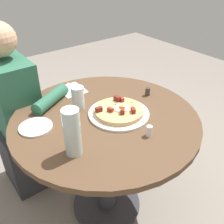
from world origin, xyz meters
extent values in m
plane|color=gray|center=(0.00, 0.00, 0.00)|extent=(6.00, 6.00, 0.00)
cylinder|color=brown|center=(0.00, 0.00, 0.70)|extent=(0.97, 0.97, 0.03)
cylinder|color=#333338|center=(0.00, 0.00, 0.34)|extent=(0.12, 0.12, 0.68)
cylinder|color=#333338|center=(0.00, 0.00, 0.01)|extent=(0.44, 0.44, 0.02)
cube|color=#2D2D33|center=(0.53, 0.30, 0.23)|extent=(0.32, 0.28, 0.45)
cube|color=#2D664C|center=(0.53, 0.30, 0.69)|extent=(0.38, 0.22, 0.48)
cylinder|color=#2D664C|center=(0.29, 0.16, 0.74)|extent=(0.19, 0.26, 0.07)
cylinder|color=white|center=(-0.03, -0.06, 0.72)|extent=(0.32, 0.32, 0.01)
cylinder|color=tan|center=(-0.03, -0.06, 0.73)|extent=(0.26, 0.26, 0.02)
cylinder|color=white|center=(-0.04, -0.08, 0.75)|extent=(0.08, 0.08, 0.01)
sphere|color=yellow|center=(-0.04, -0.08, 0.75)|extent=(0.03, 0.03, 0.03)
cube|color=maroon|center=(-0.02, -0.02, 0.76)|extent=(0.03, 0.03, 0.02)
cube|color=maroon|center=(0.04, -0.11, 0.76)|extent=(0.04, 0.03, 0.03)
cube|color=maroon|center=(0.02, -0.13, 0.76)|extent=(0.03, 0.02, 0.02)
cube|color=maroon|center=(0.01, 0.03, 0.76)|extent=(0.02, 0.04, 0.02)
cube|color=maroon|center=(-0.07, -0.06, 0.76)|extent=(0.04, 0.04, 0.03)
cube|color=maroon|center=(-0.10, -0.10, 0.76)|extent=(0.04, 0.03, 0.02)
cube|color=#387F2D|center=(-0.02, -0.01, 0.75)|extent=(0.01, 0.01, 0.00)
cube|color=#387F2D|center=(-0.03, -0.07, 0.75)|extent=(0.00, 0.01, 0.00)
cube|color=#387F2D|center=(0.01, -0.08, 0.75)|extent=(0.01, 0.01, 0.00)
cube|color=#387F2D|center=(-0.03, -0.15, 0.75)|extent=(0.00, 0.01, 0.00)
cube|color=#387F2D|center=(-0.08, -0.05, 0.75)|extent=(0.01, 0.01, 0.00)
cube|color=#387F2D|center=(-0.01, -0.04, 0.75)|extent=(0.01, 0.01, 0.00)
cylinder|color=silver|center=(0.12, 0.33, 0.72)|extent=(0.16, 0.16, 0.01)
cube|color=white|center=(0.36, -0.01, 0.71)|extent=(0.18, 0.15, 0.00)
cube|color=silver|center=(0.36, 0.01, 0.72)|extent=(0.18, 0.02, 0.00)
cube|color=silver|center=(0.36, -0.03, 0.72)|extent=(0.18, 0.02, 0.00)
cylinder|color=silver|center=(0.15, 0.07, 0.77)|extent=(0.07, 0.07, 0.13)
cylinder|color=silver|center=(-0.14, 0.27, 0.82)|extent=(0.07, 0.07, 0.21)
cylinder|color=white|center=(-0.25, -0.06, 0.74)|extent=(0.03, 0.03, 0.05)
cylinder|color=#3F3833|center=(0.03, -0.33, 0.74)|extent=(0.03, 0.03, 0.05)
camera|label=1|loc=(-0.88, 0.64, 1.43)|focal=40.34mm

